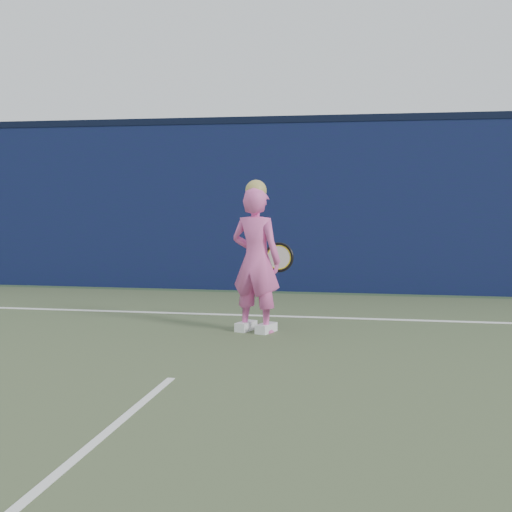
# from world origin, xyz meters

# --- Properties ---
(ground) EXTENTS (80.00, 80.00, 0.00)m
(ground) POSITION_xyz_m (0.00, 0.00, 0.00)
(ground) COLOR #2B4429
(ground) RESTS_ON ground
(backstop_wall) EXTENTS (24.00, 0.40, 2.50)m
(backstop_wall) POSITION_xyz_m (0.00, 6.50, 1.25)
(backstop_wall) COLOR #0C1A36
(backstop_wall) RESTS_ON ground
(wall_cap) EXTENTS (24.00, 0.42, 0.10)m
(wall_cap) POSITION_xyz_m (0.00, 6.50, 2.55)
(wall_cap) COLOR black
(wall_cap) RESTS_ON backstop_wall
(player) EXTENTS (0.63, 0.51, 1.58)m
(player) POSITION_xyz_m (0.29, 3.03, 0.76)
(player) COLOR #E95AAA
(player) RESTS_ON ground
(racket) EXTENTS (0.59, 0.21, 0.33)m
(racket) POSITION_xyz_m (0.44, 3.45, 0.74)
(racket) COLOR black
(racket) RESTS_ON ground
(court_lines) EXTENTS (11.00, 12.04, 0.01)m
(court_lines) POSITION_xyz_m (0.00, -0.33, 0.01)
(court_lines) COLOR white
(court_lines) RESTS_ON court_surface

